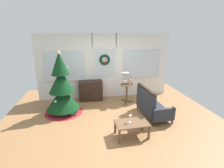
{
  "coord_description": "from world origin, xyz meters",
  "views": [
    {
      "loc": [
        -0.79,
        -4.57,
        2.59
      ],
      "look_at": [
        0.05,
        0.55,
        1.0
      ],
      "focal_mm": 27.45,
      "sensor_mm": 36.0,
      "label": 1
    }
  ],
  "objects_px": {
    "christmas_tree": "(62,90)",
    "coffee_table": "(132,125)",
    "side_table": "(127,90)",
    "gift_box": "(73,113)",
    "table_lamp": "(125,77)",
    "wine_glass": "(130,117)",
    "flower_vase": "(130,81)",
    "dresser_cabinet": "(91,91)",
    "settee_sofa": "(151,105)"
  },
  "relations": [
    {
      "from": "christmas_tree",
      "to": "coffee_table",
      "type": "height_order",
      "value": "christmas_tree"
    },
    {
      "from": "side_table",
      "to": "gift_box",
      "type": "xyz_separation_m",
      "value": [
        -1.95,
        -0.78,
        -0.43
      ]
    },
    {
      "from": "table_lamp",
      "to": "wine_glass",
      "type": "height_order",
      "value": "table_lamp"
    },
    {
      "from": "wine_glass",
      "to": "coffee_table",
      "type": "bearing_deg",
      "value": -37.24
    },
    {
      "from": "side_table",
      "to": "wine_glass",
      "type": "relative_size",
      "value": 3.7
    },
    {
      "from": "table_lamp",
      "to": "flower_vase",
      "type": "height_order",
      "value": "table_lamp"
    },
    {
      "from": "side_table",
      "to": "flower_vase",
      "type": "distance_m",
      "value": 0.35
    },
    {
      "from": "side_table",
      "to": "coffee_table",
      "type": "relative_size",
      "value": 0.83
    },
    {
      "from": "christmas_tree",
      "to": "dresser_cabinet",
      "type": "xyz_separation_m",
      "value": [
        0.95,
        0.95,
        -0.4
      ]
    },
    {
      "from": "wine_glass",
      "to": "christmas_tree",
      "type": "bearing_deg",
      "value": 138.06
    },
    {
      "from": "settee_sofa",
      "to": "flower_vase",
      "type": "bearing_deg",
      "value": 108.68
    },
    {
      "from": "dresser_cabinet",
      "to": "settee_sofa",
      "type": "height_order",
      "value": "settee_sofa"
    },
    {
      "from": "side_table",
      "to": "gift_box",
      "type": "distance_m",
      "value": 2.15
    },
    {
      "from": "flower_vase",
      "to": "coffee_table",
      "type": "bearing_deg",
      "value": -103.44
    },
    {
      "from": "table_lamp",
      "to": "coffee_table",
      "type": "relative_size",
      "value": 0.51
    },
    {
      "from": "side_table",
      "to": "gift_box",
      "type": "relative_size",
      "value": 4.49
    },
    {
      "from": "side_table",
      "to": "settee_sofa",
      "type": "bearing_deg",
      "value": -67.99
    },
    {
      "from": "flower_vase",
      "to": "wine_glass",
      "type": "distance_m",
      "value": 2.19
    },
    {
      "from": "christmas_tree",
      "to": "flower_vase",
      "type": "relative_size",
      "value": 5.95
    },
    {
      "from": "dresser_cabinet",
      "to": "wine_glass",
      "type": "relative_size",
      "value": 4.67
    },
    {
      "from": "table_lamp",
      "to": "gift_box",
      "type": "relative_size",
      "value": 2.74
    },
    {
      "from": "coffee_table",
      "to": "gift_box",
      "type": "height_order",
      "value": "coffee_table"
    },
    {
      "from": "table_lamp",
      "to": "wine_glass",
      "type": "distance_m",
      "value": 2.28
    },
    {
      "from": "gift_box",
      "to": "flower_vase",
      "type": "bearing_deg",
      "value": 19.33
    },
    {
      "from": "christmas_tree",
      "to": "coffee_table",
      "type": "distance_m",
      "value": 2.55
    },
    {
      "from": "christmas_tree",
      "to": "dresser_cabinet",
      "type": "distance_m",
      "value": 1.4
    },
    {
      "from": "christmas_tree",
      "to": "coffee_table",
      "type": "xyz_separation_m",
      "value": [
        1.87,
        -1.68,
        -0.46
      ]
    },
    {
      "from": "side_table",
      "to": "table_lamp",
      "type": "xyz_separation_m",
      "value": [
        -0.06,
        0.04,
        0.5
      ]
    },
    {
      "from": "dresser_cabinet",
      "to": "coffee_table",
      "type": "distance_m",
      "value": 2.79
    },
    {
      "from": "coffee_table",
      "to": "gift_box",
      "type": "distance_m",
      "value": 2.1
    },
    {
      "from": "christmas_tree",
      "to": "table_lamp",
      "type": "height_order",
      "value": "christmas_tree"
    },
    {
      "from": "christmas_tree",
      "to": "wine_glass",
      "type": "bearing_deg",
      "value": -41.94
    },
    {
      "from": "side_table",
      "to": "table_lamp",
      "type": "relative_size",
      "value": 1.64
    },
    {
      "from": "flower_vase",
      "to": "side_table",
      "type": "bearing_deg",
      "value": 149.04
    },
    {
      "from": "flower_vase",
      "to": "wine_glass",
      "type": "height_order",
      "value": "flower_vase"
    },
    {
      "from": "dresser_cabinet",
      "to": "flower_vase",
      "type": "bearing_deg",
      "value": -19.61
    },
    {
      "from": "gift_box",
      "to": "coffee_table",
      "type": "bearing_deg",
      "value": -42.25
    },
    {
      "from": "table_lamp",
      "to": "flower_vase",
      "type": "bearing_deg",
      "value": -32.01
    },
    {
      "from": "coffee_table",
      "to": "gift_box",
      "type": "bearing_deg",
      "value": 137.75
    },
    {
      "from": "coffee_table",
      "to": "wine_glass",
      "type": "relative_size",
      "value": 4.44
    },
    {
      "from": "side_table",
      "to": "table_lamp",
      "type": "distance_m",
      "value": 0.5
    },
    {
      "from": "settee_sofa",
      "to": "flower_vase",
      "type": "relative_size",
      "value": 3.98
    },
    {
      "from": "settee_sofa",
      "to": "coffee_table",
      "type": "relative_size",
      "value": 1.61
    },
    {
      "from": "coffee_table",
      "to": "gift_box",
      "type": "xyz_separation_m",
      "value": [
        -1.54,
        1.4,
        -0.25
      ]
    },
    {
      "from": "coffee_table",
      "to": "side_table",
      "type": "bearing_deg",
      "value": 79.43
    },
    {
      "from": "table_lamp",
      "to": "wine_glass",
      "type": "bearing_deg",
      "value": -99.89
    },
    {
      "from": "christmas_tree",
      "to": "gift_box",
      "type": "distance_m",
      "value": 0.82
    },
    {
      "from": "christmas_tree",
      "to": "settee_sofa",
      "type": "bearing_deg",
      "value": -14.19
    },
    {
      "from": "side_table",
      "to": "coffee_table",
      "type": "bearing_deg",
      "value": -100.57
    },
    {
      "from": "side_table",
      "to": "table_lamp",
      "type": "height_order",
      "value": "table_lamp"
    }
  ]
}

